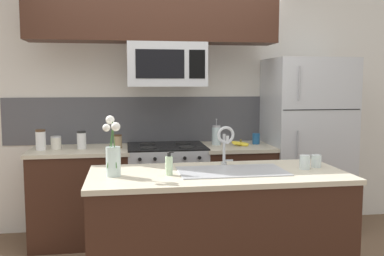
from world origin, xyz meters
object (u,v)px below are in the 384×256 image
(storage_jar_tall, at_px, (41,140))
(french_press, at_px, (216,135))
(drinking_glass, at_px, (305,162))
(flower_vase, at_px, (113,156))
(microwave, at_px, (166,65))
(stove_range, at_px, (167,191))
(storage_jar_short, at_px, (82,140))
(storage_jar_medium, at_px, (56,143))
(storage_jar_squat, at_px, (118,141))
(banana_bunch, at_px, (241,144))
(sink_faucet, at_px, (225,140))
(refrigerator, at_px, (305,145))
(spare_glass, at_px, (316,161))
(coffee_tin, at_px, (256,139))
(dish_soap_bottle, at_px, (169,165))

(storage_jar_tall, distance_m, french_press, 1.70)
(drinking_glass, relative_size, flower_vase, 0.26)
(storage_jar_tall, bearing_deg, microwave, 0.29)
(stove_range, height_order, storage_jar_short, storage_jar_short)
(storage_jar_medium, distance_m, storage_jar_squat, 0.58)
(storage_jar_squat, relative_size, flower_vase, 0.32)
(microwave, xyz_separation_m, storage_jar_squat, (-0.47, 0.00, -0.73))
(storage_jar_tall, relative_size, banana_bunch, 1.02)
(drinking_glass, bearing_deg, storage_jar_medium, 146.74)
(stove_range, xyz_separation_m, storage_jar_tall, (-1.18, -0.03, 0.54))
(sink_faucet, bearing_deg, storage_jar_medium, 142.69)
(storage_jar_squat, bearing_deg, refrigerator, 1.12)
(storage_jar_medium, bearing_deg, storage_jar_tall, -158.24)
(storage_jar_squat, bearing_deg, sink_faucet, -51.36)
(spare_glass, bearing_deg, storage_jar_short, 146.77)
(storage_jar_squat, bearing_deg, spare_glass, -38.37)
(refrigerator, height_order, coffee_tin, refrigerator)
(storage_jar_squat, distance_m, french_press, 0.99)
(storage_jar_short, height_order, spare_glass, storage_jar_short)
(refrigerator, distance_m, coffee_tin, 0.53)
(refrigerator, xyz_separation_m, dish_soap_bottle, (-1.56, -1.32, 0.09))
(storage_jar_medium, bearing_deg, stove_range, -1.32)
(french_press, xyz_separation_m, dish_soap_bottle, (-0.62, -1.36, -0.03))
(storage_jar_medium, height_order, spare_glass, storage_jar_medium)
(french_press, relative_size, dish_soap_bottle, 1.62)
(dish_soap_bottle, relative_size, spare_glass, 1.78)
(refrigerator, bearing_deg, storage_jar_squat, -178.88)
(drinking_glass, bearing_deg, microwave, 125.91)
(storage_jar_squat, xyz_separation_m, coffee_tin, (1.40, 0.07, -0.01))
(refrigerator, bearing_deg, banana_bunch, -173.52)
(storage_jar_tall, bearing_deg, dish_soap_bottle, -49.71)
(storage_jar_squat, height_order, french_press, french_press)
(flower_vase, bearing_deg, drinking_glass, 0.83)
(drinking_glass, bearing_deg, french_press, 106.04)
(microwave, xyz_separation_m, dish_soap_bottle, (-0.11, -1.28, -0.73))
(dish_soap_bottle, distance_m, spare_glass, 1.12)
(banana_bunch, bearing_deg, storage_jar_squat, 177.93)
(french_press, bearing_deg, stove_range, -173.34)
(sink_faucet, relative_size, flower_vase, 0.74)
(microwave, xyz_separation_m, sink_faucet, (0.35, -1.02, -0.60))
(stove_range, bearing_deg, microwave, -89.84)
(coffee_tin, bearing_deg, drinking_glass, -91.75)
(banana_bunch, distance_m, drinking_glass, 1.20)
(stove_range, relative_size, flower_vase, 2.26)
(stove_range, relative_size, dish_soap_bottle, 5.64)
(refrigerator, xyz_separation_m, coffee_tin, (-0.53, 0.03, 0.07))
(dish_soap_bottle, bearing_deg, microwave, 85.20)
(banana_bunch, height_order, spare_glass, spare_glass)
(flower_vase, bearing_deg, sink_faucet, 15.38)
(stove_range, xyz_separation_m, storage_jar_squat, (-0.47, -0.02, 0.51))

